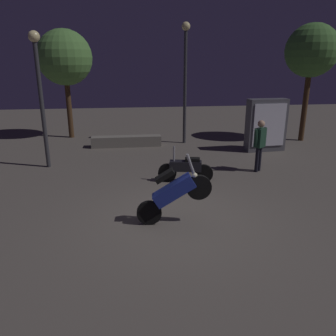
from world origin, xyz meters
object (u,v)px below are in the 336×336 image
(motorcycle_blue_foreground, at_px, (174,193))
(streetlamp_far, at_px, (39,82))
(streetlamp_near, at_px, (185,69))
(kiosk_billboard, at_px, (266,125))
(person_rider_beside, at_px, (260,141))
(motorcycle_black_parked_left, at_px, (186,168))

(motorcycle_blue_foreground, bearing_deg, streetlamp_far, 131.91)
(streetlamp_near, relative_size, kiosk_billboard, 2.40)
(motorcycle_blue_foreground, relative_size, kiosk_billboard, 0.79)
(motorcycle_blue_foreground, relative_size, streetlamp_far, 0.38)
(person_rider_beside, distance_m, streetlamp_far, 7.39)
(person_rider_beside, bearing_deg, motorcycle_black_parked_left, 69.03)
(motorcycle_black_parked_left, height_order, kiosk_billboard, kiosk_billboard)
(motorcycle_black_parked_left, relative_size, kiosk_billboard, 0.78)
(motorcycle_black_parked_left, relative_size, person_rider_beside, 0.96)
(motorcycle_blue_foreground, distance_m, kiosk_billboard, 7.53)
(streetlamp_far, bearing_deg, motorcycle_blue_foreground, -52.22)
(motorcycle_blue_foreground, xyz_separation_m, kiosk_billboard, (4.64, 5.92, 0.31))
(person_rider_beside, bearing_deg, motorcycle_blue_foreground, 98.96)
(motorcycle_blue_foreground, distance_m, streetlamp_far, 6.39)
(person_rider_beside, height_order, kiosk_billboard, kiosk_billboard)
(streetlamp_near, height_order, kiosk_billboard, streetlamp_near)
(motorcycle_blue_foreground, distance_m, streetlamp_near, 8.24)
(motorcycle_blue_foreground, relative_size, streetlamp_near, 0.33)
(person_rider_beside, xyz_separation_m, kiosk_billboard, (1.31, 2.56, 0.03))
(motorcycle_blue_foreground, height_order, streetlamp_far, streetlamp_far)
(motorcycle_black_parked_left, bearing_deg, streetlamp_far, -13.55)
(motorcycle_blue_foreground, distance_m, motorcycle_black_parked_left, 2.78)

